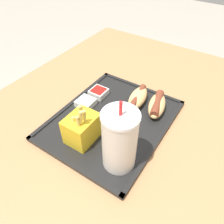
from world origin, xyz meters
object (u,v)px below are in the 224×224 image
at_px(hot_dog_far, 157,105).
at_px(hot_dog_near, 138,97).
at_px(sauce_cup_ketchup, 99,92).
at_px(soda_cup, 120,140).
at_px(fries_carton, 82,128).
at_px(sauce_cup_mayo, 86,103).

height_order(hot_dog_far, hot_dog_near, hot_dog_far).
bearing_deg(hot_dog_near, sauce_cup_ketchup, -73.81).
relative_size(soda_cup, fries_carton, 1.59).
relative_size(hot_dog_far, sauce_cup_ketchup, 2.40).
height_order(soda_cup, sauce_cup_ketchup, soda_cup).
bearing_deg(hot_dog_far, sauce_cup_ketchup, -79.17).
bearing_deg(soda_cup, hot_dog_near, -162.84).
bearing_deg(sauce_cup_mayo, fries_carton, 35.07).
distance_m(soda_cup, fries_carton, 0.13).
height_order(hot_dog_far, sauce_cup_mayo, hot_dog_far).
relative_size(fries_carton, sauce_cup_mayo, 2.33).
xyz_separation_m(soda_cup, sauce_cup_ketchup, (-0.20, -0.21, -0.07)).
bearing_deg(soda_cup, hot_dog_far, -179.19).
distance_m(fries_carton, sauce_cup_mayo, 0.15).
height_order(hot_dog_far, fries_carton, fries_carton).
height_order(hot_dog_near, sauce_cup_mayo, hot_dog_near).
relative_size(hot_dog_far, sauce_cup_mayo, 2.40).
bearing_deg(hot_dog_near, sauce_cup_mayo, -51.92).
distance_m(hot_dog_near, sauce_cup_ketchup, 0.14).
relative_size(hot_dog_near, fries_carton, 1.01).
distance_m(soda_cup, sauce_cup_mayo, 0.25).
bearing_deg(fries_carton, soda_cup, 85.33).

